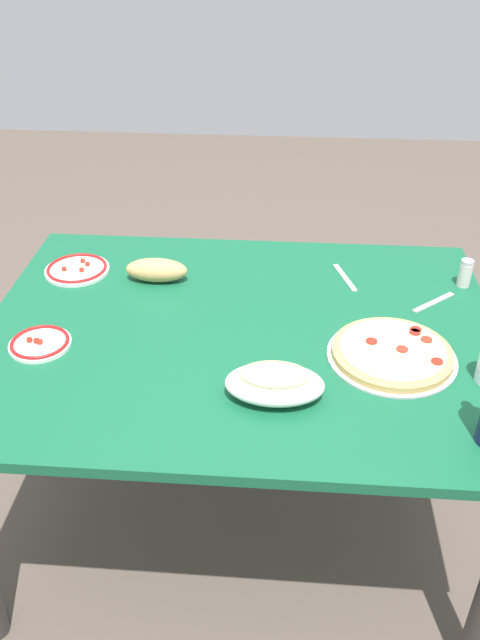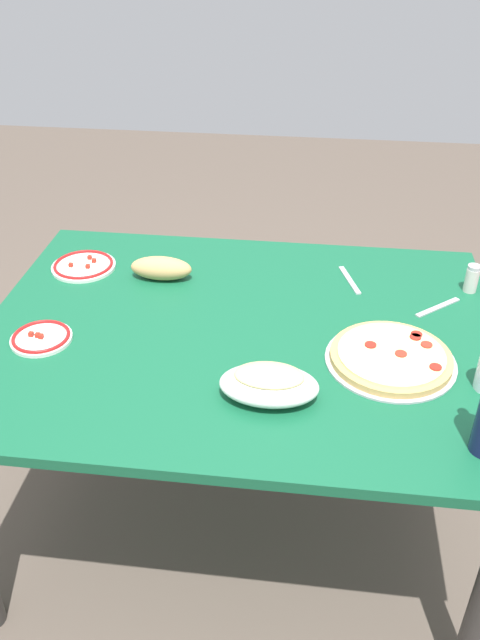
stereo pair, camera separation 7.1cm
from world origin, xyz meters
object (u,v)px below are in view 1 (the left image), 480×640
(dining_table, at_px, (240,358))
(bread_loaf, at_px, (157,270))
(baked_pasta_dish, at_px, (275,382))
(spice_shaker, at_px, (465,273))
(side_plate_near, at_px, (77,269))
(side_plate_far, at_px, (40,343))
(pepperoni_pizza, at_px, (392,353))

(dining_table, bearing_deg, bread_loaf, 138.11)
(baked_pasta_dish, distance_m, spice_shaker, 0.80)
(baked_pasta_dish, distance_m, bread_loaf, 0.65)
(spice_shaker, bearing_deg, side_plate_near, -179.71)
(dining_table, relative_size, baked_pasta_dish, 5.98)
(baked_pasta_dish, height_order, side_plate_near, baked_pasta_dish)
(dining_table, height_order, side_plate_far, side_plate_far)
(pepperoni_pizza, height_order, spice_shaker, spice_shaker)
(pepperoni_pizza, xyz_separation_m, side_plate_far, (-0.93, -0.02, -0.01))
(pepperoni_pizza, bearing_deg, side_plate_near, 157.82)
(spice_shaker, bearing_deg, bread_loaf, -177.47)
(pepperoni_pizza, xyz_separation_m, bread_loaf, (-0.68, 0.35, 0.02))
(baked_pasta_dish, xyz_separation_m, side_plate_far, (-0.63, 0.16, -0.03))
(side_plate_far, bearing_deg, bread_loaf, 56.00)
(baked_pasta_dish, bearing_deg, dining_table, 110.54)
(dining_table, distance_m, bread_loaf, 0.40)
(baked_pasta_dish, distance_m, side_plate_near, 0.86)
(dining_table, xyz_separation_m, spice_shaker, (0.67, 0.29, 0.14))
(dining_table, relative_size, pepperoni_pizza, 4.25)
(pepperoni_pizza, bearing_deg, baked_pasta_dish, -149.58)
(dining_table, bearing_deg, baked_pasta_dish, -69.46)
(baked_pasta_dish, xyz_separation_m, side_plate_near, (-0.65, 0.56, -0.03))
(side_plate_far, relative_size, spice_shaker, 1.91)
(side_plate_near, bearing_deg, dining_table, -27.68)
(side_plate_near, bearing_deg, baked_pasta_dish, -41.02)
(side_plate_near, distance_m, spice_shaker, 1.21)
(side_plate_near, xyz_separation_m, spice_shaker, (1.21, 0.01, 0.03))
(bread_loaf, bearing_deg, spice_shaker, 2.53)
(baked_pasta_dish, bearing_deg, spice_shaker, 45.35)
(baked_pasta_dish, xyz_separation_m, bread_loaf, (-0.38, 0.53, -0.00))
(pepperoni_pizza, bearing_deg, dining_table, 165.90)
(side_plate_near, bearing_deg, pepperoni_pizza, -22.18)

